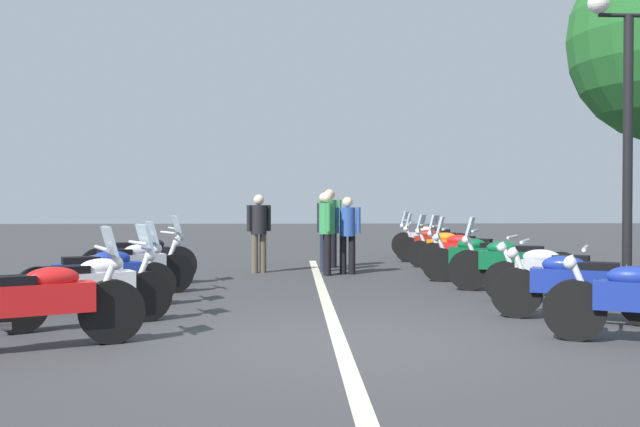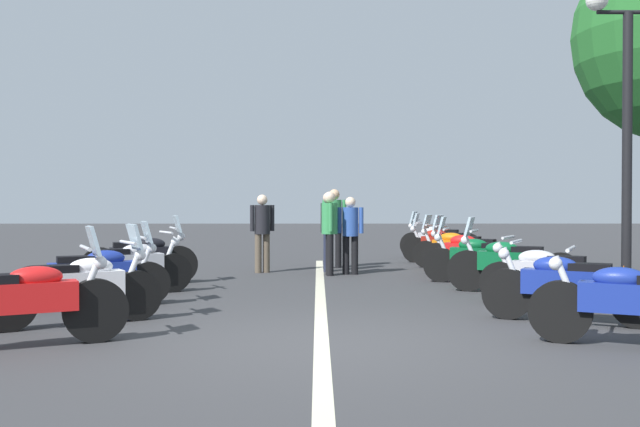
% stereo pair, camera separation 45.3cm
% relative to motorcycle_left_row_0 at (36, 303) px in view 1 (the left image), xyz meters
% --- Properties ---
extents(ground_plane, '(80.00, 80.00, 0.00)m').
position_rel_motorcycle_left_row_0_xyz_m(ground_plane, '(0.22, -3.03, -0.48)').
color(ground_plane, '#38383A').
extents(lane_centre_stripe, '(14.02, 0.16, 0.01)m').
position_rel_motorcycle_left_row_0_xyz_m(lane_centre_stripe, '(3.44, -3.03, -0.47)').
color(lane_centre_stripe, beige).
rests_on(lane_centre_stripe, ground_plane).
extents(motorcycle_left_row_0, '(1.12, 2.03, 1.22)m').
position_rel_motorcycle_left_row_0_xyz_m(motorcycle_left_row_0, '(0.00, 0.00, 0.00)').
color(motorcycle_left_row_0, black).
rests_on(motorcycle_left_row_0, ground_plane).
extents(motorcycle_left_row_1, '(1.20, 1.85, 1.20)m').
position_rel_motorcycle_left_row_0_xyz_m(motorcycle_left_row_1, '(1.31, -0.14, -0.01)').
color(motorcycle_left_row_1, black).
rests_on(motorcycle_left_row_1, ground_plane).
extents(motorcycle_left_row_2, '(1.07, 2.02, 1.20)m').
position_rel_motorcycle_left_row_0_xyz_m(motorcycle_left_row_2, '(2.70, 0.10, -0.02)').
color(motorcycle_left_row_2, black).
rests_on(motorcycle_left_row_2, ground_plane).
extents(motorcycle_left_row_3, '(1.19, 1.90, 1.00)m').
position_rel_motorcycle_left_row_0_xyz_m(motorcycle_left_row_3, '(4.05, 0.01, -0.02)').
color(motorcycle_left_row_3, black).
rests_on(motorcycle_left_row_3, ground_plane).
extents(motorcycle_left_row_4, '(0.92, 1.96, 1.23)m').
position_rel_motorcycle_left_row_0_xyz_m(motorcycle_left_row_4, '(5.44, 0.14, 0.00)').
color(motorcycle_left_row_4, black).
rests_on(motorcycle_left_row_4, ground_plane).
extents(motorcycle_right_row_1, '(1.11, 1.97, 1.00)m').
position_rel_motorcycle_left_row_0_xyz_m(motorcycle_right_row_1, '(1.44, -6.03, -0.02)').
color(motorcycle_right_row_1, black).
rests_on(motorcycle_right_row_1, ground_plane).
extents(motorcycle_right_row_2, '(1.12, 1.80, 0.98)m').
position_rel_motorcycle_left_row_0_xyz_m(motorcycle_right_row_2, '(2.76, -6.22, -0.03)').
color(motorcycle_right_row_2, black).
rests_on(motorcycle_right_row_2, ground_plane).
extents(motorcycle_right_row_3, '(1.02, 2.01, 1.23)m').
position_rel_motorcycle_left_row_0_xyz_m(motorcycle_right_row_3, '(4.24, -6.10, 0.00)').
color(motorcycle_right_row_3, black).
rests_on(motorcycle_right_row_3, ground_plane).
extents(motorcycle_right_row_4, '(0.97, 2.08, 1.20)m').
position_rel_motorcycle_left_row_0_xyz_m(motorcycle_right_row_4, '(5.60, -5.93, -0.01)').
color(motorcycle_right_row_4, black).
rests_on(motorcycle_right_row_4, ground_plane).
extents(motorcycle_right_row_5, '(1.18, 1.88, 1.21)m').
position_rel_motorcycle_left_row_0_xyz_m(motorcycle_right_row_5, '(6.85, -6.00, -0.01)').
color(motorcycle_right_row_5, black).
rests_on(motorcycle_right_row_5, ground_plane).
extents(motorcycle_right_row_6, '(1.15, 1.92, 1.19)m').
position_rel_motorcycle_left_row_0_xyz_m(motorcycle_right_row_6, '(8.31, -6.04, -0.02)').
color(motorcycle_right_row_6, black).
rests_on(motorcycle_right_row_6, ground_plane).
extents(motorcycle_right_row_7, '(0.90, 1.93, 1.20)m').
position_rel_motorcycle_left_row_0_xyz_m(motorcycle_right_row_7, '(9.81, -5.97, -0.02)').
color(motorcycle_right_row_7, black).
rests_on(motorcycle_right_row_7, ground_plane).
extents(motorcycle_right_row_8, '(1.03, 2.01, 1.22)m').
position_rel_motorcycle_left_row_0_xyz_m(motorcycle_right_row_8, '(11.18, -6.13, 0.00)').
color(motorcycle_right_row_8, black).
rests_on(motorcycle_right_row_8, ground_plane).
extents(street_lamp_twin_globe, '(0.32, 1.22, 4.56)m').
position_rel_motorcycle_left_row_0_xyz_m(street_lamp_twin_globe, '(3.17, -7.48, 2.67)').
color(street_lamp_twin_globe, black).
rests_on(street_lamp_twin_globe, ground_plane).
extents(traffic_cone_0, '(0.36, 0.36, 0.61)m').
position_rel_motorcycle_left_row_0_xyz_m(traffic_cone_0, '(2.48, -7.14, -0.18)').
color(traffic_cone_0, orange).
rests_on(traffic_cone_0, ground_plane).
extents(bystander_0, '(0.32, 0.53, 1.57)m').
position_rel_motorcycle_left_row_0_xyz_m(bystander_0, '(7.18, -3.65, 0.44)').
color(bystander_0, black).
rests_on(bystander_0, ground_plane).
extents(bystander_1, '(0.53, 0.32, 1.68)m').
position_rel_motorcycle_left_row_0_xyz_m(bystander_1, '(7.01, -3.22, 0.51)').
color(bystander_1, black).
rests_on(bystander_1, ground_plane).
extents(bystander_2, '(0.50, 0.32, 1.67)m').
position_rel_motorcycle_left_row_0_xyz_m(bystander_2, '(7.82, -3.21, 0.50)').
color(bystander_2, '#1E2338').
rests_on(bystander_2, ground_plane).
extents(bystander_3, '(0.32, 0.49, 1.62)m').
position_rel_motorcycle_left_row_0_xyz_m(bystander_3, '(7.55, -1.83, 0.47)').
color(bystander_3, brown).
rests_on(bystander_3, ground_plane).
extents(bystander_4, '(0.32, 0.53, 1.75)m').
position_rel_motorcycle_left_row_0_xyz_m(bystander_4, '(8.61, -3.36, 0.56)').
color(bystander_4, black).
rests_on(bystander_4, ground_plane).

